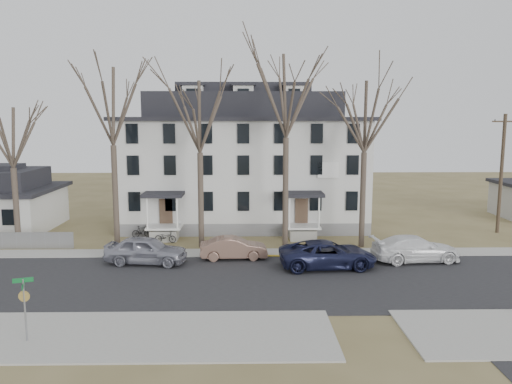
{
  "coord_description": "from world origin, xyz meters",
  "views": [
    {
      "loc": [
        -1.69,
        -25.05,
        9.1
      ],
      "look_at": [
        -1.11,
        9.0,
        4.1
      ],
      "focal_mm": 35.0,
      "sensor_mm": 36.0,
      "label": 1
    }
  ],
  "objects_px": {
    "car_navy": "(328,255)",
    "car_silver": "(146,251)",
    "tree_mid_right": "(365,112)",
    "car_tan": "(234,248)",
    "tree_center": "(286,90)",
    "car_white": "(415,249)",
    "utility_pole_far": "(501,172)",
    "boarding_house": "(244,162)",
    "tree_far_left": "(112,101)",
    "tree_mid_left": "(199,112)",
    "bicycle_right": "(142,232)",
    "bicycle_left": "(165,238)",
    "street_sign": "(24,300)",
    "tree_bungalow": "(11,133)",
    "small_house": "(2,202)"
  },
  "relations": [
    {
      "from": "car_tan",
      "to": "utility_pole_far",
      "type": "bearing_deg",
      "value": -73.83
    },
    {
      "from": "tree_bungalow",
      "to": "car_white",
      "type": "bearing_deg",
      "value": -8.27
    },
    {
      "from": "tree_bungalow",
      "to": "utility_pole_far",
      "type": "distance_m",
      "value": 36.88
    },
    {
      "from": "tree_mid_right",
      "to": "car_tan",
      "type": "relative_size",
      "value": 2.92
    },
    {
      "from": "tree_far_left",
      "to": "tree_center",
      "type": "height_order",
      "value": "tree_center"
    },
    {
      "from": "utility_pole_far",
      "to": "car_silver",
      "type": "bearing_deg",
      "value": -162.51
    },
    {
      "from": "tree_center",
      "to": "street_sign",
      "type": "height_order",
      "value": "tree_center"
    },
    {
      "from": "small_house",
      "to": "car_silver",
      "type": "bearing_deg",
      "value": -36.76
    },
    {
      "from": "bicycle_left",
      "to": "tree_mid_right",
      "type": "bearing_deg",
      "value": -87.39
    },
    {
      "from": "tree_mid_right",
      "to": "tree_center",
      "type": "bearing_deg",
      "value": 180.0
    },
    {
      "from": "car_tan",
      "to": "street_sign",
      "type": "xyz_separation_m",
      "value": [
        -8.16,
        -12.16,
        1.09
      ]
    },
    {
      "from": "tree_mid_left",
      "to": "car_navy",
      "type": "height_order",
      "value": "tree_mid_left"
    },
    {
      "from": "tree_mid_left",
      "to": "tree_bungalow",
      "type": "distance_m",
      "value": 13.08
    },
    {
      "from": "bicycle_left",
      "to": "boarding_house",
      "type": "bearing_deg",
      "value": -32.24
    },
    {
      "from": "tree_center",
      "to": "car_white",
      "type": "xyz_separation_m",
      "value": [
        8.07,
        -3.93,
        -10.27
      ]
    },
    {
      "from": "car_white",
      "to": "tree_mid_right",
      "type": "bearing_deg",
      "value": 27.67
    },
    {
      "from": "tree_mid_left",
      "to": "car_navy",
      "type": "relative_size",
      "value": 2.14
    },
    {
      "from": "car_silver",
      "to": "boarding_house",
      "type": "bearing_deg",
      "value": -19.39
    },
    {
      "from": "utility_pole_far",
      "to": "car_white",
      "type": "height_order",
      "value": "utility_pole_far"
    },
    {
      "from": "boarding_house",
      "to": "car_white",
      "type": "distance_m",
      "value": 17.02
    },
    {
      "from": "boarding_house",
      "to": "tree_mid_right",
      "type": "xyz_separation_m",
      "value": [
        8.5,
        -8.15,
        4.22
      ]
    },
    {
      "from": "tree_mid_right",
      "to": "utility_pole_far",
      "type": "distance_m",
      "value": 13.55
    },
    {
      "from": "tree_mid_left",
      "to": "bicycle_right",
      "type": "xyz_separation_m",
      "value": [
        -4.86,
        2.87,
        -9.15
      ]
    },
    {
      "from": "tree_bungalow",
      "to": "bicycle_right",
      "type": "bearing_deg",
      "value": 19.44
    },
    {
      "from": "small_house",
      "to": "bicycle_right",
      "type": "xyz_separation_m",
      "value": [
        12.14,
        -3.32,
        -1.79
      ]
    },
    {
      "from": "car_white",
      "to": "bicycle_left",
      "type": "height_order",
      "value": "car_white"
    },
    {
      "from": "tree_center",
      "to": "bicycle_left",
      "type": "distance_m",
      "value": 13.85
    },
    {
      "from": "car_navy",
      "to": "tree_mid_right",
      "type": "bearing_deg",
      "value": -36.21
    },
    {
      "from": "tree_bungalow",
      "to": "car_white",
      "type": "xyz_separation_m",
      "value": [
        27.07,
        -3.93,
        -7.3
      ]
    },
    {
      "from": "utility_pole_far",
      "to": "boarding_house",
      "type": "bearing_deg",
      "value": 169.08
    },
    {
      "from": "tree_bungalow",
      "to": "car_tan",
      "type": "xyz_separation_m",
      "value": [
        15.4,
        -3.17,
        -7.4
      ]
    },
    {
      "from": "car_silver",
      "to": "bicycle_left",
      "type": "distance_m",
      "value": 5.39
    },
    {
      "from": "tree_bungalow",
      "to": "car_tan",
      "type": "relative_size",
      "value": 2.47
    },
    {
      "from": "car_white",
      "to": "street_sign",
      "type": "height_order",
      "value": "street_sign"
    },
    {
      "from": "boarding_house",
      "to": "small_house",
      "type": "bearing_deg",
      "value": -174.41
    },
    {
      "from": "utility_pole_far",
      "to": "bicycle_left",
      "type": "distance_m",
      "value": 26.82
    },
    {
      "from": "car_navy",
      "to": "tree_center",
      "type": "bearing_deg",
      "value": 19.11
    },
    {
      "from": "utility_pole_far",
      "to": "car_tan",
      "type": "height_order",
      "value": "utility_pole_far"
    },
    {
      "from": "tree_center",
      "to": "car_silver",
      "type": "relative_size",
      "value": 2.86
    },
    {
      "from": "car_tan",
      "to": "tree_far_left",
      "type": "bearing_deg",
      "value": 66.22
    },
    {
      "from": "tree_mid_right",
      "to": "bicycle_right",
      "type": "bearing_deg",
      "value": 170.04
    },
    {
      "from": "boarding_house",
      "to": "bicycle_right",
      "type": "bearing_deg",
      "value": -146.09
    },
    {
      "from": "tree_center",
      "to": "car_white",
      "type": "relative_size",
      "value": 2.61
    },
    {
      "from": "utility_pole_far",
      "to": "street_sign",
      "type": "height_order",
      "value": "utility_pole_far"
    },
    {
      "from": "car_white",
      "to": "utility_pole_far",
      "type": "bearing_deg",
      "value": -54.73
    },
    {
      "from": "boarding_house",
      "to": "tree_bungalow",
      "type": "relative_size",
      "value": 1.93
    },
    {
      "from": "boarding_house",
      "to": "tree_far_left",
      "type": "xyz_separation_m",
      "value": [
        -9.0,
        -8.15,
        4.96
      ]
    },
    {
      "from": "small_house",
      "to": "utility_pole_far",
      "type": "relative_size",
      "value": 0.92
    },
    {
      "from": "car_navy",
      "to": "car_silver",
      "type": "bearing_deg",
      "value": 80.8
    },
    {
      "from": "car_silver",
      "to": "bicycle_right",
      "type": "xyz_separation_m",
      "value": [
        -1.75,
        7.06,
        -0.42
      ]
    }
  ]
}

